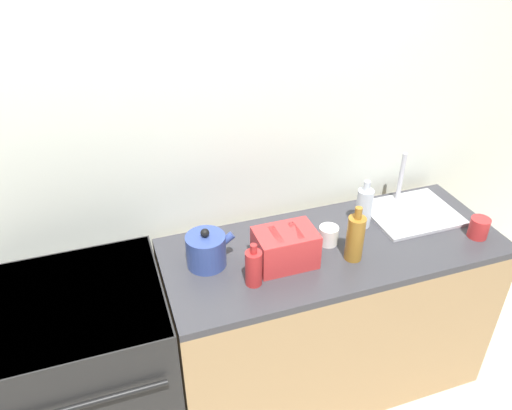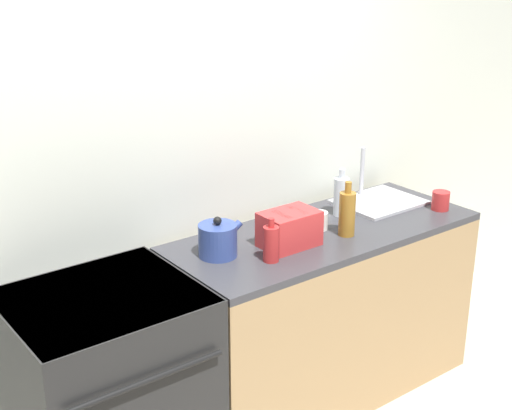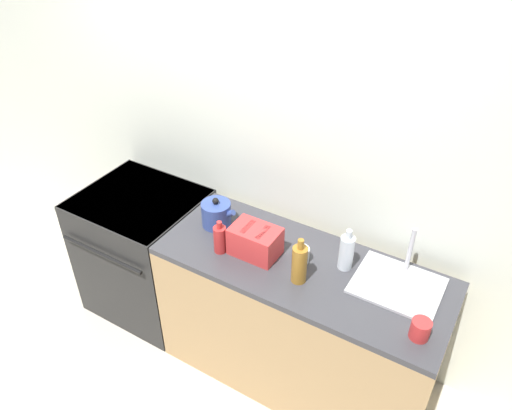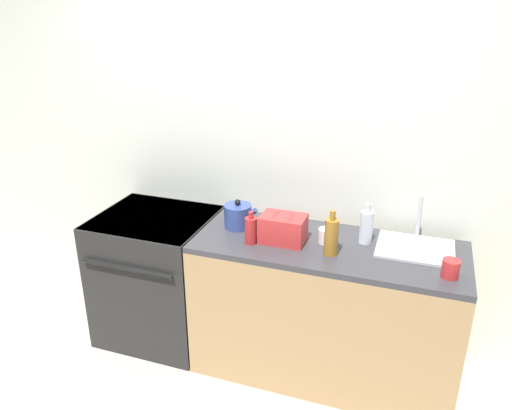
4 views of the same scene
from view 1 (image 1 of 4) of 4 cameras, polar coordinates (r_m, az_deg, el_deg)
wall_back at (r=2.32m, az=-7.59°, el=6.18°), size 8.00×0.05×2.60m
stove at (r=2.50m, az=-18.72°, el=-17.70°), size 0.76×0.71×0.91m
counter_block at (r=2.66m, az=8.13°, el=-12.37°), size 1.60×0.64×0.91m
kettle at (r=2.19m, az=-5.68°, el=-5.14°), size 0.22×0.17×0.19m
toaster at (r=2.18m, az=3.36°, el=-4.88°), size 0.26×0.18×0.17m
sink_tray at (r=2.66m, az=17.31°, el=-0.63°), size 0.44×0.36×0.28m
bottle_red at (r=2.07m, az=-0.27°, el=-7.15°), size 0.07×0.07×0.20m
bottle_amber at (r=2.23m, az=11.26°, el=-3.67°), size 0.08×0.08×0.27m
bottle_clear at (r=2.46m, az=12.24°, el=-0.26°), size 0.08×0.08×0.25m
cup_white at (r=2.34m, az=8.28°, el=-3.44°), size 0.09×0.09×0.09m
cup_red at (r=2.58m, az=24.13°, el=-2.38°), size 0.09×0.09×0.10m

